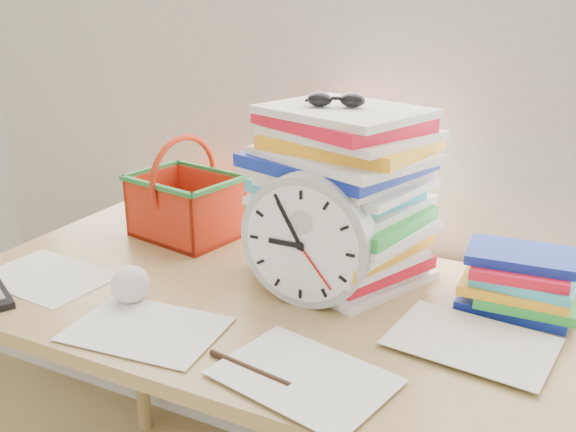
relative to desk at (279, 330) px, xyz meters
The scene contains 10 objects.
curtain 0.73m from the desk, 90.00° to the left, with size 2.40×0.01×2.50m, color beige.
desk is the anchor object (origin of this frame).
paper_stack 0.31m from the desk, 70.53° to the left, with size 0.36×0.30×0.37m, color white, non-canonical shape.
clock 0.22m from the desk, ahead, with size 0.27×0.27×0.05m, color #B1B1B2.
sunglasses 0.49m from the desk, 73.12° to the left, with size 0.13×0.11×0.03m, color black, non-canonical shape.
book_stack 0.50m from the desk, 21.28° to the left, with size 0.23×0.18×0.12m, color white, non-canonical shape.
basket 0.47m from the desk, 151.13° to the left, with size 0.25×0.20×0.25m, color red, non-canonical shape.
crumpled_ball 0.32m from the desk, 150.38° to the right, with size 0.08×0.08×0.08m, color white.
pen 0.28m from the desk, 73.33° to the right, with size 0.01×0.01×0.17m, color black.
scattered_papers 0.08m from the desk, ahead, with size 1.26×0.42×0.02m, color white, non-canonical shape.
Camera 1 is at (0.54, 0.56, 1.35)m, focal length 40.00 mm.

